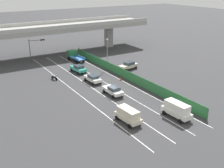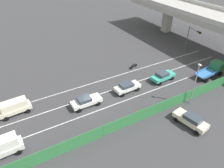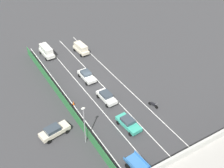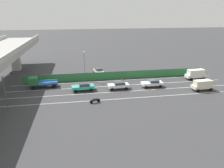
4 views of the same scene
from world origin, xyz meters
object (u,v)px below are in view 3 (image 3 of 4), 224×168
Objects in this scene: traffic_light at (220,147)px; traffic_cone at (73,103)px; car_sedan_white at (106,97)px; car_hatchback_white at (87,75)px; car_van_white at (46,51)px; parked_sedan_cream at (54,131)px; car_taxi_teal at (128,123)px; car_van_cream at (81,48)px; street_lamp at (84,122)px; motorcycle at (153,105)px.

traffic_light reaches higher than traffic_cone.
car_hatchback_white is (0.06, -7.36, 0.00)m from car_sedan_white.
car_van_white is 0.99× the size of parked_sedan_cream.
car_van_cream reaches higher than car_taxi_teal.
street_lamp is at bearing 132.98° from parked_sedan_cream.
motorcycle is 14.50m from traffic_light.
motorcycle is at bearing 96.48° from car_van_cream.
car_sedan_white is 17.08m from car_van_cream.
car_van_cream is at bearing -101.45° from car_sedan_white.
street_lamp reaches higher than car_van_cream.
traffic_cone is at bearing -63.83° from traffic_light.
traffic_light is at bearing 116.17° from traffic_cone.
car_taxi_teal is 14.62m from car_hatchback_white.
street_lamp reaches higher than car_taxi_teal.
traffic_cone is at bearing -33.31° from motorcycle.
traffic_light is (-5.25, 26.80, 3.20)m from car_hatchback_white.
car_sedan_white is 0.92× the size of car_van_white.
car_sedan_white is 1.00× the size of car_van_cream.
car_hatchback_white is at bearing -89.51° from car_sedan_white.
car_taxi_teal is 11.22m from parked_sedan_cream.
street_lamp is (12.53, -12.83, 0.04)m from traffic_light.
car_van_white reaches higher than motorcycle.
street_lamp is at bearing -5.25° from car_taxi_teal.
traffic_light is (-5.19, 19.44, 3.20)m from car_sedan_white.
parked_sedan_cream is at bearing 71.92° from car_van_white.
traffic_light is 24.15m from traffic_cone.
parked_sedan_cream is (10.65, 10.35, 0.08)m from car_hatchback_white.
car_van_white is (6.83, -2.54, 0.11)m from car_van_cream.
car_van_white reaches higher than car_hatchback_white.
car_van_cream reaches higher than motorcycle.
car_van_cream is 0.76× the size of traffic_light.
traffic_cone is (8.73, 14.77, -0.86)m from car_van_cream.
parked_sedan_cream is at bearing 54.45° from car_van_cream.
car_taxi_teal is at bearing 88.92° from car_hatchback_white.
traffic_light is at bearing 87.06° from motorcycle.
parked_sedan_cream is (14.11, 19.74, -0.25)m from car_van_cream.
traffic_light is (-5.52, 12.19, 3.19)m from car_taxi_teal.
car_van_white is 17.44m from traffic_cone.
car_van_cream reaches higher than traffic_cone.
car_taxi_teal reaches higher than traffic_cone.
car_van_cream is 7.29m from car_van_white.
parked_sedan_cream is at bearing 42.71° from traffic_cone.
car_van_white is 6.57× the size of traffic_cone.
traffic_light reaches higher than parked_sedan_cream.
car_van_white is at bearing -77.44° from traffic_light.
traffic_light is at bearing 134.03° from parked_sedan_cream.
car_taxi_teal is 0.97× the size of car_van_white.
car_taxi_teal reaches higher than motorcycle.
car_sedan_white is at bearing -164.37° from parked_sedan_cream.
car_taxi_teal is 0.96× the size of parked_sedan_cream.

